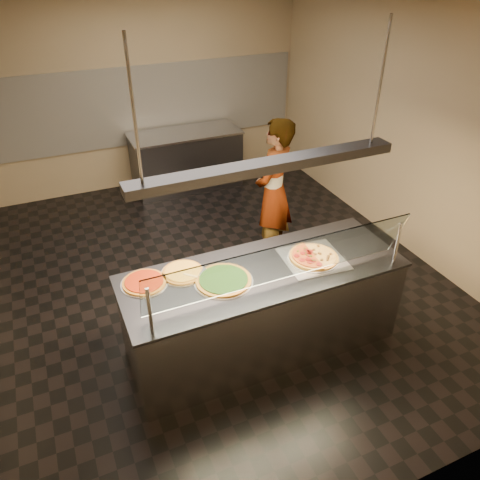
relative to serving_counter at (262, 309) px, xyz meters
name	(u,v)px	position (x,y,z in m)	size (l,w,h in m)	color
ground	(221,276)	(0.05, 1.23, -0.48)	(5.00, 6.00, 0.02)	black
ceiling	(213,1)	(0.05, 1.23, 2.54)	(5.00, 6.00, 0.02)	silver
wall_back	(147,91)	(0.05, 4.24, 1.03)	(5.00, 0.02, 3.00)	tan
wall_front	(416,357)	(0.05, -1.78, 1.03)	(5.00, 0.02, 3.00)	tan
wall_right	(407,129)	(2.56, 1.23, 1.03)	(0.02, 6.00, 3.00)	tan
tile_band	(149,105)	(0.05, 4.21, 0.83)	(4.90, 0.02, 1.20)	silver
serving_counter	(262,309)	(0.00, 0.00, 0.00)	(2.62, 0.94, 0.93)	#B7B7BC
sneeze_guard	(283,263)	(0.00, -0.34, 0.76)	(2.38, 0.18, 0.54)	#B7B7BC
perforated_tray	(313,258)	(0.50, -0.03, 0.47)	(0.60, 0.60, 0.01)	silver
half_pizza_pepperoni	(303,258)	(0.39, -0.03, 0.50)	(0.27, 0.47, 0.05)	#976120
half_pizza_sausage	(323,254)	(0.61, -0.03, 0.49)	(0.27, 0.47, 0.04)	#976120
pizza_spinach	(223,280)	(-0.40, -0.01, 0.48)	(0.52, 0.52, 0.03)	silver
pizza_cheese	(183,272)	(-0.69, 0.25, 0.48)	(0.40, 0.40, 0.03)	silver
pizza_tomato	(144,282)	(-1.05, 0.24, 0.48)	(0.41, 0.41, 0.03)	silver
pizza_spatula	(197,274)	(-0.59, 0.14, 0.49)	(0.28, 0.17, 0.02)	#B7B7BC
prep_table	(186,160)	(0.48, 3.78, 0.00)	(1.74, 0.74, 0.93)	#39393E
worker	(274,192)	(0.82, 1.39, 0.44)	(0.66, 0.44, 1.82)	#2E2B36
heat_lamp_housing	(267,166)	(0.00, 0.00, 1.48)	(2.30, 0.18, 0.08)	#39393E
lamp_rod_left	(134,114)	(-1.00, 0.00, 2.03)	(0.02, 0.02, 1.01)	#B7B7BC
lamp_rod_right	(381,83)	(1.00, 0.00, 2.03)	(0.02, 0.02, 1.01)	#B7B7BC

